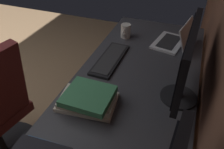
{
  "coord_description": "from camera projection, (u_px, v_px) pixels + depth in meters",
  "views": [
    {
      "loc": [
        0.61,
        2.1,
        1.58
      ],
      "look_at": [
        -0.16,
        1.81,
        0.95
      ],
      "focal_mm": 35.75,
      "sensor_mm": 36.0,
      "label": 1
    }
  ],
  "objects": [
    {
      "name": "desk",
      "position": [
        121.0,
        118.0,
        1.19
      ],
      "size": [
        2.3,
        0.74,
        0.73
      ],
      "color": "#38383D",
      "rests_on": "ground"
    },
    {
      "name": "drawer_pedestal",
      "position": [
        137.0,
        118.0,
        1.61
      ],
      "size": [
        0.4,
        0.51,
        0.69
      ],
      "color": "#38383D",
      "rests_on": "ground"
    },
    {
      "name": "monitor_secondary",
      "position": [
        187.0,
        61.0,
        1.09
      ],
      "size": [
        0.54,
        0.2,
        0.41
      ],
      "color": "black",
      "rests_on": "desk"
    },
    {
      "name": "laptop_leftmost",
      "position": [
        176.0,
        40.0,
        1.66
      ],
      "size": [
        0.35,
        0.32,
        0.19
      ],
      "color": "silver",
      "rests_on": "desk"
    },
    {
      "name": "keyboard_main",
      "position": [
        110.0,
        59.0,
        1.52
      ],
      "size": [
        0.42,
        0.15,
        0.02
      ],
      "color": "black",
      "rests_on": "desk"
    },
    {
      "name": "book_stack_far",
      "position": [
        88.0,
        99.0,
        1.16
      ],
      "size": [
        0.24,
        0.32,
        0.09
      ],
      "color": "beige",
      "rests_on": "desk"
    },
    {
      "name": "coffee_mug",
      "position": [
        126.0,
        31.0,
        1.76
      ],
      "size": [
        0.12,
        0.08,
        0.11
      ],
      "color": "silver",
      "rests_on": "desk"
    }
  ]
}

